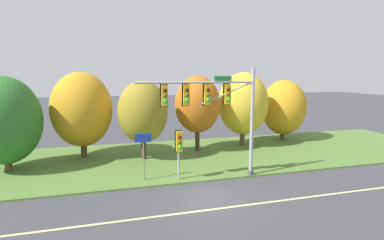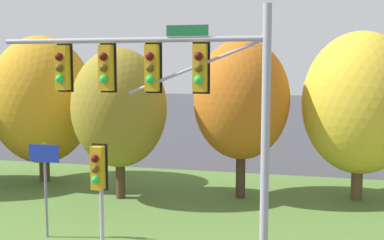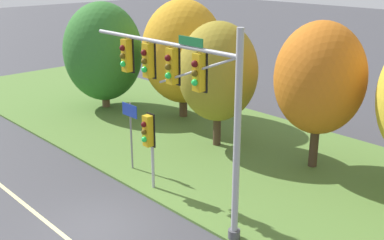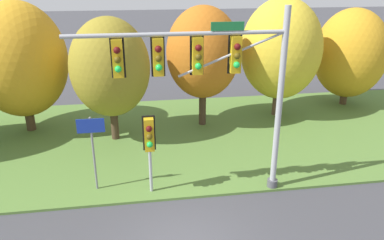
% 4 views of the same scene
% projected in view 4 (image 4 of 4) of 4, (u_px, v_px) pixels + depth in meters
% --- Properties ---
extents(grass_verge, '(48.00, 11.50, 0.10)m').
position_uv_depth(grass_verge, '(163.00, 137.00, 19.19)').
color(grass_verge, '#517533').
rests_on(grass_verge, ground).
extents(traffic_signal_mast, '(7.47, 0.49, 6.82)m').
position_uv_depth(traffic_signal_mast, '(212.00, 73.00, 12.58)').
color(traffic_signal_mast, '#9EA0A5').
rests_on(traffic_signal_mast, grass_verge).
extents(pedestrian_signal_near_kerb, '(0.46, 0.55, 3.11)m').
position_uv_depth(pedestrian_signal_near_kerb, '(149.00, 139.00, 13.37)').
color(pedestrian_signal_near_kerb, '#9EA0A5').
rests_on(pedestrian_signal_near_kerb, grass_verge).
extents(route_sign_post, '(1.00, 0.08, 2.96)m').
position_uv_depth(route_sign_post, '(92.00, 141.00, 13.75)').
color(route_sign_post, slate).
rests_on(route_sign_post, grass_verge).
extents(tree_left_of_mast, '(4.61, 4.61, 6.64)m').
position_uv_depth(tree_left_of_mast, '(20.00, 60.00, 18.58)').
color(tree_left_of_mast, '#4C3823').
rests_on(tree_left_of_mast, grass_verge).
extents(tree_behind_signpost, '(3.76, 3.76, 6.00)m').
position_uv_depth(tree_behind_signpost, '(110.00, 68.00, 17.57)').
color(tree_behind_signpost, '#423021').
rests_on(tree_behind_signpost, grass_verge).
extents(tree_mid_verge, '(3.80, 3.80, 6.34)m').
position_uv_depth(tree_mid_verge, '(203.00, 53.00, 19.26)').
color(tree_mid_verge, '#423021').
rests_on(tree_mid_verge, grass_verge).
extents(tree_tall_centre, '(4.46, 4.46, 6.64)m').
position_uv_depth(tree_tall_centre, '(281.00, 49.00, 20.69)').
color(tree_tall_centre, brown).
rests_on(tree_tall_centre, grass_verge).
extents(tree_right_far, '(4.31, 4.31, 5.92)m').
position_uv_depth(tree_right_far, '(350.00, 54.00, 22.72)').
color(tree_right_far, '#4C3823').
rests_on(tree_right_far, grass_verge).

